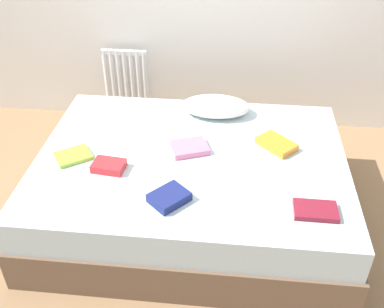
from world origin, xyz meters
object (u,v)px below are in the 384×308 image
(textbook_navy, at_px, (169,197))
(pillow, at_px, (216,106))
(bed, at_px, (191,187))
(textbook_lime, at_px, (73,156))
(radiator, at_px, (126,81))
(textbook_pink, at_px, (189,148))
(textbook_red, at_px, (109,166))
(textbook_maroon, at_px, (315,211))
(textbook_orange, at_px, (276,144))

(textbook_navy, bearing_deg, pillow, 31.20)
(bed, distance_m, textbook_lime, 0.79)
(radiator, height_order, textbook_navy, radiator)
(textbook_pink, relative_size, textbook_red, 1.20)
(textbook_pink, height_order, textbook_lime, textbook_pink)
(pillow, xyz_separation_m, textbook_navy, (-0.20, -0.98, -0.04))
(bed, relative_size, textbook_pink, 8.69)
(radiator, relative_size, textbook_red, 3.01)
(bed, xyz_separation_m, textbook_pink, (-0.02, 0.06, 0.27))
(pillow, xyz_separation_m, textbook_maroon, (0.60, -1.00, -0.05))
(bed, relative_size, textbook_maroon, 8.50)
(textbook_red, bearing_deg, textbook_pink, 34.84)
(bed, height_order, textbook_maroon, textbook_maroon)
(textbook_lime, bearing_deg, textbook_navy, -62.90)
(bed, xyz_separation_m, textbook_maroon, (0.72, -0.45, 0.27))
(textbook_maroon, bearing_deg, textbook_navy, 179.37)
(radiator, distance_m, textbook_navy, 1.76)
(radiator, xyz_separation_m, pillow, (0.82, -0.66, 0.17))
(pillow, distance_m, textbook_pink, 0.50)
(textbook_pink, bearing_deg, radiator, 99.76)
(textbook_maroon, height_order, textbook_red, textbook_red)
(textbook_lime, xyz_separation_m, textbook_red, (0.26, -0.10, 0.01))
(radiator, xyz_separation_m, textbook_pink, (0.68, -1.14, 0.12))
(pillow, xyz_separation_m, textbook_red, (-0.61, -0.73, -0.04))
(textbook_navy, height_order, textbook_orange, textbook_navy)
(textbook_lime, bearing_deg, textbook_orange, -24.26)
(radiator, xyz_separation_m, textbook_maroon, (1.43, -1.65, 0.12))
(bed, bearing_deg, radiator, 120.33)
(radiator, relative_size, pillow, 1.17)
(textbook_lime, bearing_deg, bed, -28.26)
(bed, height_order, textbook_lime, textbook_lime)
(textbook_navy, xyz_separation_m, textbook_orange, (0.62, 0.60, -0.00))
(textbook_pink, distance_m, textbook_maroon, 0.90)
(pillow, bearing_deg, textbook_pink, -106.08)
(bed, height_order, pillow, pillow)
(textbook_maroon, bearing_deg, textbook_lime, 166.53)
(textbook_navy, bearing_deg, textbook_pink, 35.91)
(bed, height_order, textbook_orange, textbook_orange)
(textbook_pink, relative_size, textbook_maroon, 0.98)
(textbook_pink, bearing_deg, textbook_red, -172.97)
(textbook_navy, height_order, textbook_maroon, textbook_navy)
(pillow, bearing_deg, textbook_orange, -42.23)
(bed, xyz_separation_m, textbook_orange, (0.54, 0.16, 0.28))
(radiator, xyz_separation_m, textbook_orange, (1.25, -1.04, 0.13))
(bed, distance_m, radiator, 1.40)
(textbook_red, bearing_deg, textbook_maroon, -5.78)
(radiator, bearing_deg, pillow, -38.58)
(textbook_navy, bearing_deg, radiator, 63.42)
(radiator, height_order, textbook_orange, radiator)
(bed, bearing_deg, textbook_navy, -99.90)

